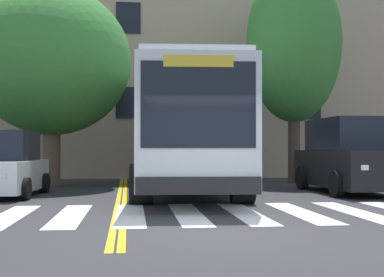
% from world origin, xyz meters
% --- Properties ---
extents(ground_plane, '(120.00, 120.00, 0.00)m').
position_xyz_m(ground_plane, '(0.00, 0.00, 0.00)').
color(ground_plane, '#303033').
extents(crosswalk, '(12.64, 3.98, 0.01)m').
position_xyz_m(crosswalk, '(0.98, 2.26, 0.00)').
color(crosswalk, white).
rests_on(crosswalk, ground).
extents(lane_line_yellow_inner, '(0.12, 36.00, 0.01)m').
position_xyz_m(lane_line_yellow_inner, '(-1.72, 16.26, 0.00)').
color(lane_line_yellow_inner, gold).
rests_on(lane_line_yellow_inner, ground).
extents(lane_line_yellow_outer, '(0.12, 36.00, 0.01)m').
position_xyz_m(lane_line_yellow_outer, '(-1.56, 16.26, 0.00)').
color(lane_line_yellow_outer, gold).
rests_on(lane_line_yellow_outer, ground).
extents(city_bus, '(3.60, 12.62, 3.54)m').
position_xyz_m(city_bus, '(0.35, 8.11, 1.93)').
color(city_bus, white).
rests_on(city_bus, ground).
extents(car_white_near_lane, '(2.23, 3.91, 1.86)m').
position_xyz_m(car_white_near_lane, '(-4.99, 6.92, 0.85)').
color(car_white_near_lane, white).
rests_on(car_white_near_lane, ground).
extents(car_black_far_lane, '(2.16, 4.76, 2.28)m').
position_xyz_m(car_black_far_lane, '(5.24, 6.92, 1.08)').
color(car_black_far_lane, black).
rests_on(car_black_far_lane, ground).
extents(street_tree_curbside_large, '(5.24, 5.38, 8.78)m').
position_xyz_m(street_tree_curbside_large, '(5.02, 11.53, 5.55)').
color(street_tree_curbside_large, '#4C3D2D').
rests_on(street_tree_curbside_large, ground).
extents(street_tree_curbside_small, '(5.91, 5.77, 7.11)m').
position_xyz_m(street_tree_curbside_small, '(-4.16, 10.60, 4.46)').
color(street_tree_curbside_small, brown).
rests_on(street_tree_curbside_small, ground).
extents(building_facade, '(31.53, 6.53, 13.65)m').
position_xyz_m(building_facade, '(2.74, 18.47, 6.83)').
color(building_facade, tan).
rests_on(building_facade, ground).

